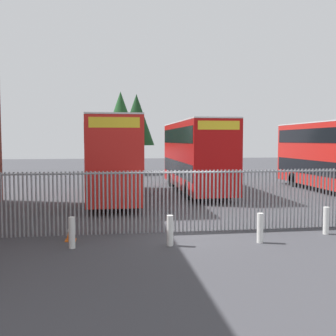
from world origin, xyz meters
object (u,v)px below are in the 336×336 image
(bollard_near_right, at_px, (260,228))
(traffic_cone_by_gate, at_px, (71,232))
(bollard_center_front, at_px, (170,231))
(double_decker_bus_near_gate, at_px, (114,155))
(double_decker_bus_behind_fence_left, at_px, (333,154))
(bollard_near_left, at_px, (72,233))
(double_decker_bus_behind_fence_right, at_px, (196,154))
(bollard_far_right, at_px, (326,221))

(bollard_near_right, height_order, traffic_cone_by_gate, bollard_near_right)
(bollard_center_front, xyz_separation_m, bollard_near_right, (2.88, -0.05, 0.00))
(double_decker_bus_near_gate, relative_size, double_decker_bus_behind_fence_left, 1.00)
(bollard_near_left, xyz_separation_m, traffic_cone_by_gate, (-0.13, 0.92, -0.19))
(bollard_near_right, bearing_deg, double_decker_bus_behind_fence_left, 51.02)
(double_decker_bus_behind_fence_left, distance_m, double_decker_bus_behind_fence_right, 8.61)
(bollard_near_left, bearing_deg, bollard_center_front, -2.80)
(double_decker_bus_near_gate, xyz_separation_m, traffic_cone_by_gate, (-1.47, -9.17, -2.13))
(bollard_center_front, relative_size, bollard_far_right, 1.00)
(double_decker_bus_behind_fence_right, height_order, traffic_cone_by_gate, double_decker_bus_behind_fence_right)
(bollard_center_front, height_order, traffic_cone_by_gate, bollard_center_front)
(bollard_center_front, height_order, bollard_far_right, same)
(double_decker_bus_near_gate, relative_size, bollard_near_right, 11.38)
(traffic_cone_by_gate, bearing_deg, bollard_near_left, -81.87)
(double_decker_bus_near_gate, distance_m, traffic_cone_by_gate, 9.53)
(double_decker_bus_near_gate, relative_size, bollard_near_left, 11.38)
(double_decker_bus_behind_fence_right, bearing_deg, double_decker_bus_behind_fence_left, -9.02)
(bollard_near_right, bearing_deg, bollard_far_right, 16.24)
(double_decker_bus_near_gate, distance_m, bollard_far_right, 12.08)
(bollard_far_right, bearing_deg, double_decker_bus_near_gate, 127.21)
(double_decker_bus_behind_fence_left, bearing_deg, bollard_near_left, -143.50)
(bollard_near_left, relative_size, traffic_cone_by_gate, 1.61)
(bollard_center_front, bearing_deg, double_decker_bus_behind_fence_left, 43.07)
(double_decker_bus_behind_fence_left, relative_size, bollard_near_right, 11.38)
(double_decker_bus_behind_fence_left, xyz_separation_m, bollard_far_right, (-6.44, -10.50, -1.95))
(bollard_center_front, bearing_deg, bollard_near_right, -1.08)
(traffic_cone_by_gate, bearing_deg, double_decker_bus_behind_fence_right, 60.16)
(double_decker_bus_behind_fence_right, distance_m, bollard_near_left, 14.16)
(double_decker_bus_behind_fence_right, relative_size, bollard_near_right, 11.38)
(double_decker_bus_near_gate, distance_m, double_decker_bus_behind_fence_right, 5.66)
(double_decker_bus_near_gate, distance_m, bollard_center_front, 10.54)
(bollard_near_right, bearing_deg, bollard_near_left, 178.04)
(bollard_center_front, relative_size, traffic_cone_by_gate, 1.61)
(double_decker_bus_behind_fence_right, relative_size, traffic_cone_by_gate, 18.32)
(double_decker_bus_behind_fence_left, relative_size, traffic_cone_by_gate, 18.32)
(double_decker_bus_behind_fence_left, xyz_separation_m, bollard_center_front, (-12.01, -11.23, -1.95))
(double_decker_bus_near_gate, relative_size, traffic_cone_by_gate, 18.32)
(double_decker_bus_behind_fence_left, distance_m, bollard_far_right, 12.47)
(double_decker_bus_near_gate, height_order, double_decker_bus_behind_fence_right, same)
(bollard_center_front, bearing_deg, double_decker_bus_near_gate, 99.06)
(bollard_near_left, bearing_deg, bollard_far_right, 3.92)
(double_decker_bus_near_gate, distance_m, bollard_near_left, 10.35)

